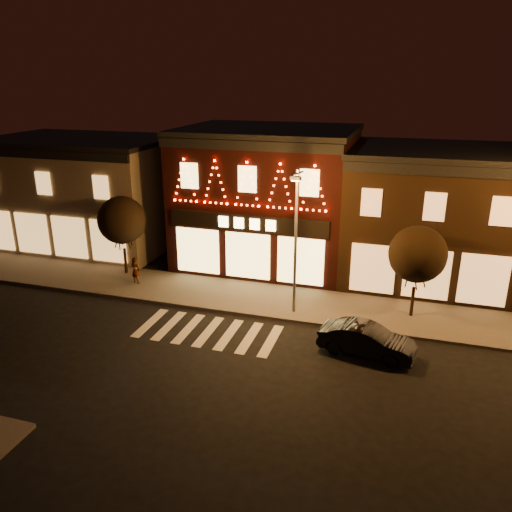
% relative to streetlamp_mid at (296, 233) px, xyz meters
% --- Properties ---
extents(ground, '(120.00, 120.00, 0.00)m').
position_rel_streetlamp_mid_xyz_m(ground, '(-3.39, -6.74, -4.29)').
color(ground, black).
rests_on(ground, ground).
extents(sidewalk_far, '(44.00, 4.00, 0.15)m').
position_rel_streetlamp_mid_xyz_m(sidewalk_far, '(-1.39, 1.26, -4.21)').
color(sidewalk_far, '#47423D').
rests_on(sidewalk_far, ground).
extents(building_left, '(12.20, 8.28, 7.30)m').
position_rel_streetlamp_mid_xyz_m(building_left, '(-16.39, 7.25, -0.62)').
color(building_left, '#69604A').
rests_on(building_left, ground).
extents(building_pulp, '(10.20, 8.34, 8.30)m').
position_rel_streetlamp_mid_xyz_m(building_pulp, '(-3.39, 7.24, -0.12)').
color(building_pulp, black).
rests_on(building_pulp, ground).
extents(building_right_a, '(9.20, 8.28, 7.50)m').
position_rel_streetlamp_mid_xyz_m(building_right_a, '(6.11, 7.25, -0.52)').
color(building_right_a, black).
rests_on(building_right_a, ground).
extents(streetlamp_mid, '(0.54, 1.62, 7.05)m').
position_rel_streetlamp_mid_xyz_m(streetlamp_mid, '(0.00, 0.00, 0.00)').
color(streetlamp_mid, '#59595E').
rests_on(streetlamp_mid, sidewalk_far).
extents(tree_left, '(2.75, 2.75, 4.60)m').
position_rel_streetlamp_mid_xyz_m(tree_left, '(-10.69, 2.40, -0.92)').
color(tree_left, black).
rests_on(tree_left, sidewalk_far).
extents(tree_right, '(2.69, 2.69, 4.50)m').
position_rel_streetlamp_mid_xyz_m(tree_right, '(5.53, 1.45, -0.98)').
color(tree_right, black).
rests_on(tree_right, sidewalk_far).
extents(dark_sedan, '(4.18, 1.99, 1.32)m').
position_rel_streetlamp_mid_xyz_m(dark_sedan, '(3.76, -2.64, -3.63)').
color(dark_sedan, black).
rests_on(dark_sedan, ground).
extents(pedestrian, '(0.62, 0.46, 1.53)m').
position_rel_streetlamp_mid_xyz_m(pedestrian, '(-9.33, 1.17, -3.37)').
color(pedestrian, gray).
rests_on(pedestrian, sidewalk_far).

